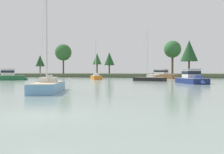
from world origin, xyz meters
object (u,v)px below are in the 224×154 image
at_px(cruiser_navy, 194,80).
at_px(cruiser_wood, 159,76).
at_px(sailboat_orange, 96,78).
at_px(sailboat_skyblue, 48,89).
at_px(sailboat_black, 150,80).
at_px(dinghy_white, 73,78).
at_px(cruiser_green, 11,77).

relative_size(cruiser_navy, cruiser_wood, 0.91).
relative_size(cruiser_navy, sailboat_orange, 0.83).
xyz_separation_m(sailboat_skyblue, cruiser_wood, (6.09, 57.79, 0.41)).
xyz_separation_m(sailboat_black, sailboat_orange, (-16.26, 9.74, 0.01)).
xyz_separation_m(sailboat_skyblue, dinghy_white, (-19.67, 50.44, -0.14)).
xyz_separation_m(cruiser_navy, sailboat_orange, (-25.49, 20.95, -0.33)).
bearing_deg(dinghy_white, cruiser_wood, 15.92).
xyz_separation_m(cruiser_navy, dinghy_white, (-34.89, 26.58, -0.46)).
height_order(cruiser_green, sailboat_black, sailboat_black).
bearing_deg(sailboat_orange, dinghy_white, 149.08).
bearing_deg(sailboat_skyblue, sailboat_black, 80.32).
bearing_deg(cruiser_navy, sailboat_skyblue, -122.54).
bearing_deg(cruiser_wood, sailboat_skyblue, -96.02).
relative_size(cruiser_wood, sailboat_orange, 0.90).
distance_m(sailboat_black, sailboat_skyblue, 35.57).
relative_size(cruiser_navy, sailboat_skyblue, 0.75).
height_order(cruiser_green, cruiser_wood, cruiser_green).
distance_m(cruiser_navy, cruiser_wood, 35.14).
bearing_deg(cruiser_navy, cruiser_wood, 105.06).
distance_m(cruiser_wood, dinghy_white, 26.80).
relative_size(sailboat_black, sailboat_orange, 1.03).
relative_size(sailboat_skyblue, sailboat_orange, 1.09).
relative_size(cruiser_green, dinghy_white, 2.67).
distance_m(cruiser_green, sailboat_black, 34.30).
height_order(sailboat_black, cruiser_wood, sailboat_black).
bearing_deg(sailboat_black, dinghy_white, 149.07).
height_order(cruiser_navy, sailboat_orange, sailboat_orange).
relative_size(sailboat_orange, dinghy_white, 3.63).
xyz_separation_m(sailboat_black, cruiser_navy, (9.24, -11.21, 0.34)).
distance_m(sailboat_skyblue, cruiser_wood, 58.11).
xyz_separation_m(cruiser_wood, dinghy_white, (-25.76, -7.35, -0.56)).
bearing_deg(sailboat_skyblue, sailboat_orange, 102.91).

